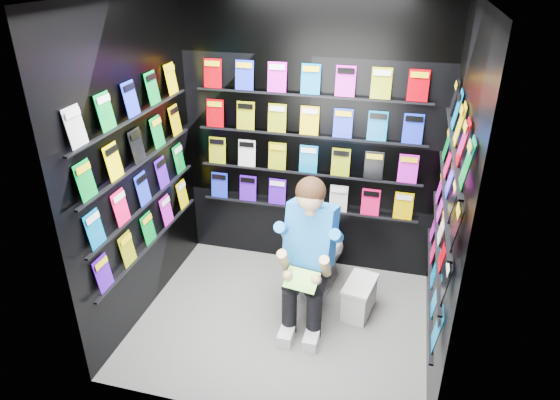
# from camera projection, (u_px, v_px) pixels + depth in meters

# --- Properties ---
(floor) EXTENTS (2.40, 2.40, 0.00)m
(floor) POSITION_uv_depth(u_px,v_px,m) (282.00, 321.00, 4.28)
(floor) COLOR slate
(floor) RESTS_ON ground
(wall_back) EXTENTS (2.40, 0.04, 2.60)m
(wall_back) POSITION_uv_depth(u_px,v_px,m) (310.00, 140.00, 4.56)
(wall_back) COLOR black
(wall_back) RESTS_ON floor
(wall_front) EXTENTS (2.40, 0.04, 2.60)m
(wall_front) POSITION_uv_depth(u_px,v_px,m) (238.00, 255.00, 2.83)
(wall_front) COLOR black
(wall_front) RESTS_ON floor
(wall_left) EXTENTS (0.04, 2.00, 2.60)m
(wall_left) POSITION_uv_depth(u_px,v_px,m) (137.00, 168.00, 3.97)
(wall_left) COLOR black
(wall_left) RESTS_ON floor
(wall_right) EXTENTS (0.04, 2.00, 2.60)m
(wall_right) POSITION_uv_depth(u_px,v_px,m) (451.00, 203.00, 3.42)
(wall_right) COLOR black
(wall_right) RESTS_ON floor
(comics_back) EXTENTS (2.10, 0.06, 1.37)m
(comics_back) POSITION_uv_depth(u_px,v_px,m) (309.00, 140.00, 4.53)
(comics_back) COLOR #F40F56
(comics_back) RESTS_ON wall_back
(comics_left) EXTENTS (0.06, 1.70, 1.37)m
(comics_left) POSITION_uv_depth(u_px,v_px,m) (140.00, 168.00, 3.96)
(comics_left) COLOR #F40F56
(comics_left) RESTS_ON wall_left
(comics_right) EXTENTS (0.06, 1.70, 1.37)m
(comics_right) POSITION_uv_depth(u_px,v_px,m) (447.00, 201.00, 3.43)
(comics_right) COLOR #F40F56
(comics_right) RESTS_ON wall_right
(toilet) EXTENTS (0.53, 0.81, 0.73)m
(toilet) POSITION_uv_depth(u_px,v_px,m) (318.00, 253.00, 4.56)
(toilet) COLOR white
(toilet) RESTS_ON floor
(longbox) EXTENTS (0.28, 0.41, 0.28)m
(longbox) POSITION_uv_depth(u_px,v_px,m) (359.00, 299.00, 4.33)
(longbox) COLOR silver
(longbox) RESTS_ON floor
(longbox_lid) EXTENTS (0.30, 0.43, 0.03)m
(longbox_lid) POSITION_uv_depth(u_px,v_px,m) (360.00, 284.00, 4.26)
(longbox_lid) COLOR silver
(longbox_lid) RESTS_ON longbox
(reader) EXTENTS (0.65, 0.86, 1.44)m
(reader) POSITION_uv_depth(u_px,v_px,m) (311.00, 235.00, 4.05)
(reader) COLOR blue
(reader) RESTS_ON toilet
(held_comic) EXTENTS (0.28, 0.19, 0.11)m
(held_comic) POSITION_uv_depth(u_px,v_px,m) (301.00, 280.00, 3.84)
(held_comic) COLOR #199A4B
(held_comic) RESTS_ON reader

